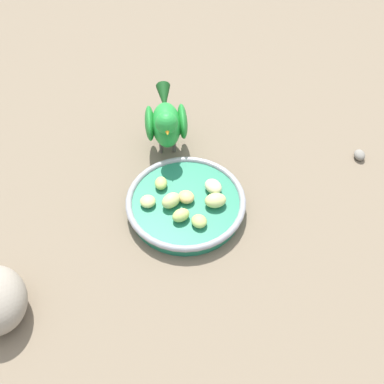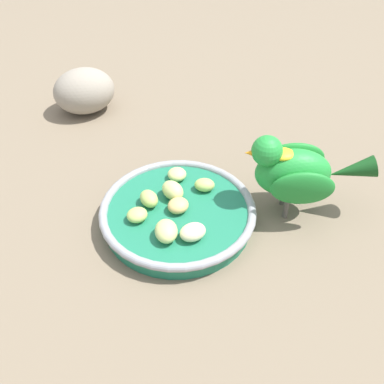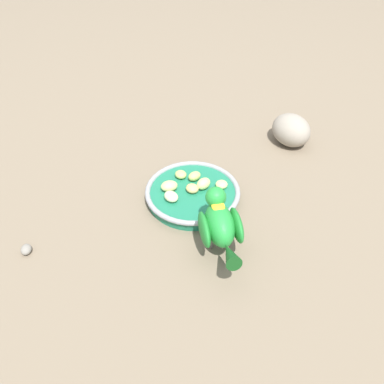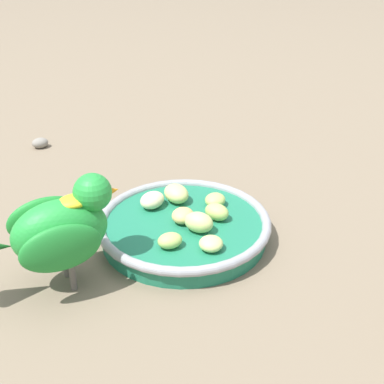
{
  "view_description": "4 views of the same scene",
  "coord_description": "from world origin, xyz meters",
  "px_view_note": "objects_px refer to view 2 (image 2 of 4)",
  "views": [
    {
      "loc": [
        0.33,
        0.33,
        0.58
      ],
      "look_at": [
        0.01,
        0.01,
        0.05
      ],
      "focal_mm": 41.2,
      "sensor_mm": 36.0,
      "label": 1
    },
    {
      "loc": [
        -0.33,
        0.26,
        0.44
      ],
      "look_at": [
        -0.0,
        -0.01,
        0.06
      ],
      "focal_mm": 44.79,
      "sensor_mm": 36.0,
      "label": 2
    },
    {
      "loc": [
        -0.5,
        -0.43,
        0.61
      ],
      "look_at": [
        -0.0,
        -0.01,
        0.04
      ],
      "focal_mm": 40.64,
      "sensor_mm": 36.0,
      "label": 3
    },
    {
      "loc": [
        0.24,
        -0.49,
        0.35
      ],
      "look_at": [
        0.01,
        0.02,
        0.05
      ],
      "focal_mm": 52.21,
      "sensor_mm": 36.0,
      "label": 4
    }
  ],
  "objects_px": {
    "feeding_bowl": "(179,213)",
    "apple_piece_5": "(149,199)",
    "apple_piece_7": "(166,231)",
    "apple_piece_6": "(193,232)",
    "apple_piece_2": "(177,174)",
    "apple_piece_4": "(178,205)",
    "apple_piece_0": "(137,215)",
    "apple_piece_3": "(205,185)",
    "rock_large": "(84,91)",
    "apple_piece_1": "(173,190)",
    "parrot": "(296,171)"
  },
  "relations": [
    {
      "from": "feeding_bowl",
      "to": "apple_piece_5",
      "type": "xyz_separation_m",
      "value": [
        0.03,
        0.02,
        0.02
      ]
    },
    {
      "from": "apple_piece_5",
      "to": "apple_piece_7",
      "type": "xyz_separation_m",
      "value": [
        -0.06,
        0.02,
        0.0
      ]
    },
    {
      "from": "apple_piece_6",
      "to": "apple_piece_7",
      "type": "relative_size",
      "value": 0.92
    },
    {
      "from": "apple_piece_2",
      "to": "apple_piece_4",
      "type": "bearing_deg",
      "value": 142.84
    },
    {
      "from": "apple_piece_0",
      "to": "apple_piece_5",
      "type": "height_order",
      "value": "apple_piece_5"
    },
    {
      "from": "apple_piece_2",
      "to": "apple_piece_6",
      "type": "xyz_separation_m",
      "value": [
        -0.1,
        0.05,
        0.0
      ]
    },
    {
      "from": "apple_piece_2",
      "to": "apple_piece_7",
      "type": "bearing_deg",
      "value": 134.89
    },
    {
      "from": "apple_piece_3",
      "to": "rock_large",
      "type": "height_order",
      "value": "rock_large"
    },
    {
      "from": "apple_piece_0",
      "to": "apple_piece_1",
      "type": "xyz_separation_m",
      "value": [
        0.0,
        -0.06,
        0.0
      ]
    },
    {
      "from": "rock_large",
      "to": "apple_piece_0",
      "type": "bearing_deg",
      "value": 161.5
    },
    {
      "from": "apple_piece_3",
      "to": "feeding_bowl",
      "type": "bearing_deg",
      "value": 98.98
    },
    {
      "from": "apple_piece_4",
      "to": "parrot",
      "type": "xyz_separation_m",
      "value": [
        -0.07,
        -0.13,
        0.04
      ]
    },
    {
      "from": "apple_piece_0",
      "to": "apple_piece_4",
      "type": "bearing_deg",
      "value": -111.79
    },
    {
      "from": "apple_piece_0",
      "to": "parrot",
      "type": "height_order",
      "value": "parrot"
    },
    {
      "from": "apple_piece_0",
      "to": "rock_large",
      "type": "height_order",
      "value": "rock_large"
    },
    {
      "from": "apple_piece_4",
      "to": "apple_piece_5",
      "type": "relative_size",
      "value": 0.94
    },
    {
      "from": "parrot",
      "to": "rock_large",
      "type": "bearing_deg",
      "value": -39.27
    },
    {
      "from": "apple_piece_3",
      "to": "apple_piece_4",
      "type": "relative_size",
      "value": 0.97
    },
    {
      "from": "apple_piece_0",
      "to": "rock_large",
      "type": "bearing_deg",
      "value": -18.5
    },
    {
      "from": "apple_piece_7",
      "to": "apple_piece_4",
      "type": "bearing_deg",
      "value": -55.51
    },
    {
      "from": "feeding_bowl",
      "to": "apple_piece_2",
      "type": "height_order",
      "value": "apple_piece_2"
    },
    {
      "from": "apple_piece_7",
      "to": "apple_piece_5",
      "type": "bearing_deg",
      "value": -17.12
    },
    {
      "from": "apple_piece_6",
      "to": "apple_piece_1",
      "type": "bearing_deg",
      "value": -20.13
    },
    {
      "from": "apple_piece_3",
      "to": "parrot",
      "type": "relative_size",
      "value": 0.19
    },
    {
      "from": "apple_piece_1",
      "to": "apple_piece_3",
      "type": "height_order",
      "value": "apple_piece_1"
    },
    {
      "from": "apple_piece_1",
      "to": "apple_piece_6",
      "type": "bearing_deg",
      "value": 159.87
    },
    {
      "from": "apple_piece_5",
      "to": "parrot",
      "type": "distance_m",
      "value": 0.19
    },
    {
      "from": "apple_piece_5",
      "to": "apple_piece_7",
      "type": "distance_m",
      "value": 0.06
    },
    {
      "from": "feeding_bowl",
      "to": "parrot",
      "type": "bearing_deg",
      "value": -121.2
    },
    {
      "from": "apple_piece_1",
      "to": "apple_piece_0",
      "type": "bearing_deg",
      "value": 94.44
    },
    {
      "from": "apple_piece_3",
      "to": "apple_piece_7",
      "type": "relative_size",
      "value": 0.76
    },
    {
      "from": "apple_piece_1",
      "to": "apple_piece_2",
      "type": "height_order",
      "value": "apple_piece_1"
    },
    {
      "from": "feeding_bowl",
      "to": "apple_piece_3",
      "type": "xyz_separation_m",
      "value": [
        0.01,
        -0.05,
        0.02
      ]
    },
    {
      "from": "apple_piece_3",
      "to": "apple_piece_7",
      "type": "xyz_separation_m",
      "value": [
        -0.04,
        0.09,
        0.0
      ]
    },
    {
      "from": "apple_piece_1",
      "to": "rock_large",
      "type": "xyz_separation_m",
      "value": [
        0.29,
        -0.04,
        0.0
      ]
    },
    {
      "from": "feeding_bowl",
      "to": "apple_piece_3",
      "type": "distance_m",
      "value": 0.05
    },
    {
      "from": "apple_piece_4",
      "to": "apple_piece_6",
      "type": "relative_size",
      "value": 0.85
    },
    {
      "from": "feeding_bowl",
      "to": "apple_piece_0",
      "type": "relative_size",
      "value": 7.65
    },
    {
      "from": "apple_piece_2",
      "to": "apple_piece_5",
      "type": "xyz_separation_m",
      "value": [
        -0.02,
        0.06,
        0.0
      ]
    },
    {
      "from": "apple_piece_3",
      "to": "parrot",
      "type": "distance_m",
      "value": 0.12
    },
    {
      "from": "feeding_bowl",
      "to": "apple_piece_7",
      "type": "height_order",
      "value": "apple_piece_7"
    },
    {
      "from": "apple_piece_0",
      "to": "parrot",
      "type": "xyz_separation_m",
      "value": [
        -0.09,
        -0.18,
        0.04
      ]
    },
    {
      "from": "apple_piece_2",
      "to": "parrot",
      "type": "distance_m",
      "value": 0.16
    },
    {
      "from": "apple_piece_0",
      "to": "apple_piece_1",
      "type": "distance_m",
      "value": 0.06
    },
    {
      "from": "feeding_bowl",
      "to": "rock_large",
      "type": "height_order",
      "value": "rock_large"
    },
    {
      "from": "apple_piece_0",
      "to": "apple_piece_2",
      "type": "height_order",
      "value": "same"
    },
    {
      "from": "apple_piece_0",
      "to": "apple_piece_5",
      "type": "bearing_deg",
      "value": -64.54
    },
    {
      "from": "apple_piece_1",
      "to": "apple_piece_4",
      "type": "distance_m",
      "value": 0.03
    },
    {
      "from": "apple_piece_3",
      "to": "parrot",
      "type": "height_order",
      "value": "parrot"
    },
    {
      "from": "feeding_bowl",
      "to": "apple_piece_1",
      "type": "bearing_deg",
      "value": -20.4
    }
  ]
}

